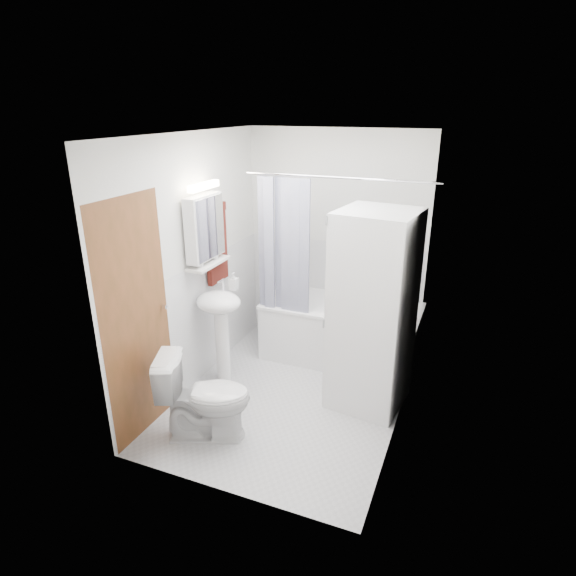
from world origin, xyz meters
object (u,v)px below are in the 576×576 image
at_px(washer_dryer, 372,312).
at_px(sink, 220,316).
at_px(bathtub, 341,329).
at_px(toilet, 205,397).

bearing_deg(washer_dryer, sink, -164.59).
xyz_separation_m(bathtub, toilet, (-0.66, -1.71, 0.02)).
xyz_separation_m(bathtub, sink, (-0.97, -0.89, 0.36)).
bearing_deg(bathtub, washer_dryer, -56.43).
bearing_deg(washer_dryer, bathtub, 131.14).
relative_size(sink, toilet, 1.39).
xyz_separation_m(sink, washer_dryer, (1.43, 0.20, 0.20)).
bearing_deg(bathtub, sink, -137.24).
relative_size(bathtub, sink, 1.58).
xyz_separation_m(bathtub, washer_dryer, (0.46, -0.70, 0.56)).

